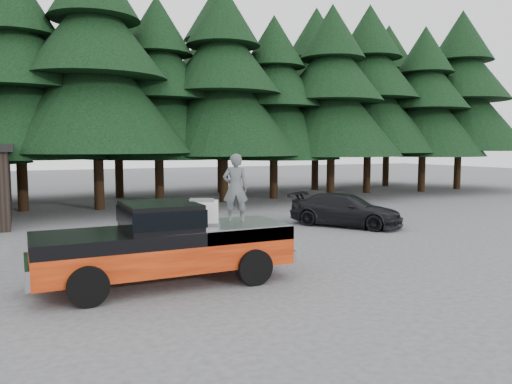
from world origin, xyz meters
name	(u,v)px	position (x,y,z in m)	size (l,w,h in m)	color
ground	(225,272)	(0.00, 0.00, 0.00)	(120.00, 120.00, 0.00)	#49494B
pickup_truck	(165,256)	(-1.64, -0.35, 0.67)	(6.00, 2.04, 1.33)	#E34313
truck_cab	(160,215)	(-1.74, -0.35, 1.62)	(1.66, 1.90, 0.59)	black
air_compressor	(202,213)	(-0.67, -0.21, 1.60)	(0.79, 0.65, 0.54)	silver
man_on_bed	(235,188)	(0.18, -0.30, 2.18)	(0.62, 0.41, 1.71)	#4D5354
parked_car	(346,210)	(7.20, 4.81, 0.66)	(1.84, 4.52, 1.31)	black
treeline	(115,65)	(0.42, 17.20, 7.72)	(60.15, 16.05, 17.50)	black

